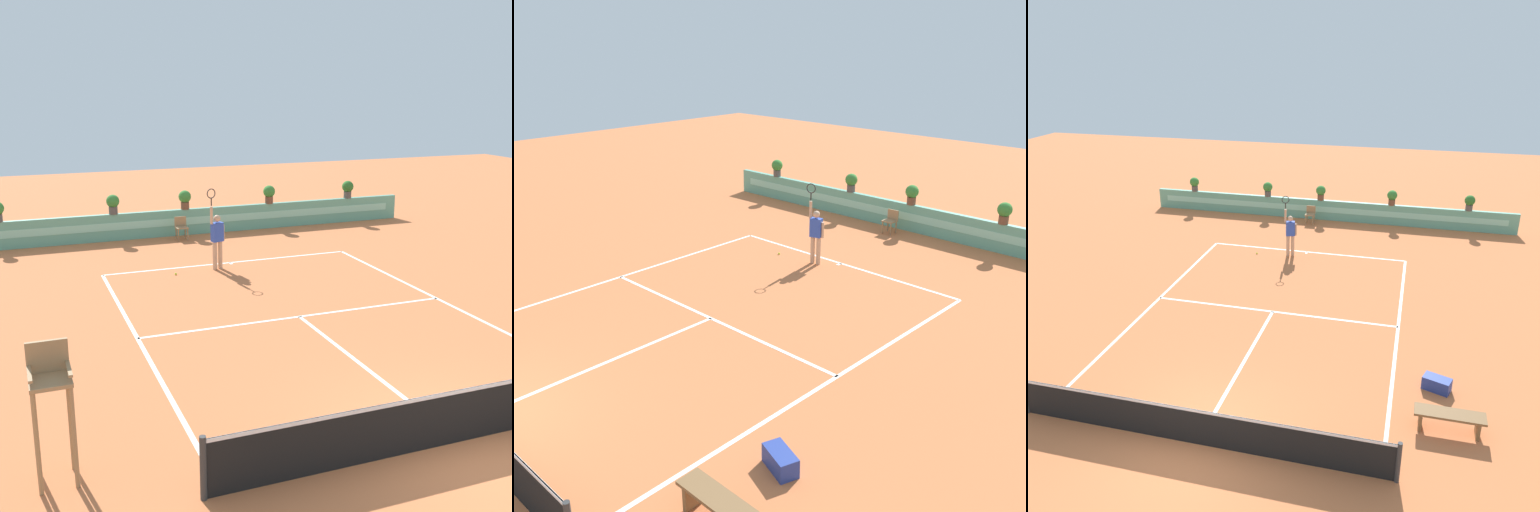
# 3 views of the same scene
# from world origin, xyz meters

# --- Properties ---
(ground_plane) EXTENTS (60.00, 60.00, 0.00)m
(ground_plane) POSITION_xyz_m (0.00, 6.00, 0.00)
(ground_plane) COLOR #C66B3D
(court_lines) EXTENTS (8.32, 11.94, 0.01)m
(court_lines) POSITION_xyz_m (0.00, 6.72, 0.00)
(court_lines) COLOR white
(court_lines) RESTS_ON ground
(back_wall_barrier) EXTENTS (18.00, 0.21, 1.00)m
(back_wall_barrier) POSITION_xyz_m (0.00, 16.39, 0.50)
(back_wall_barrier) COLOR #60A88E
(back_wall_barrier) RESTS_ON ground
(ball_kid_chair) EXTENTS (0.44, 0.44, 0.85)m
(ball_kid_chair) POSITION_xyz_m (-0.64, 15.66, 0.48)
(ball_kid_chair) COLOR #99754C
(ball_kid_chair) RESTS_ON ground
(bench_courtside) EXTENTS (1.60, 0.44, 0.51)m
(bench_courtside) POSITION_xyz_m (5.48, 1.83, 0.38)
(bench_courtside) COLOR brown
(bench_courtside) RESTS_ON ground
(gear_bag) EXTENTS (0.78, 0.57, 0.36)m
(gear_bag) POSITION_xyz_m (5.23, 3.38, 0.18)
(gear_bag) COLOR navy
(gear_bag) RESTS_ON ground
(tennis_player) EXTENTS (0.60, 0.31, 2.58)m
(tennis_player) POSITION_xyz_m (-0.60, 11.32, 1.05)
(tennis_player) COLOR tan
(tennis_player) RESTS_ON ground
(tennis_ball_near_baseline) EXTENTS (0.07, 0.07, 0.07)m
(tennis_ball_near_baseline) POSITION_xyz_m (-2.00, 11.15, 0.03)
(tennis_ball_near_baseline) COLOR #CCE033
(tennis_ball_near_baseline) RESTS_ON ground
(potted_plant_centre) EXTENTS (0.48, 0.48, 0.72)m
(potted_plant_centre) POSITION_xyz_m (-0.28, 16.39, 1.41)
(potted_plant_centre) COLOR brown
(potted_plant_centre) RESTS_ON back_wall_barrier
(potted_plant_left) EXTENTS (0.48, 0.48, 0.72)m
(potted_plant_left) POSITION_xyz_m (-3.01, 16.39, 1.41)
(potted_plant_left) COLOR #514C47
(potted_plant_left) RESTS_ON back_wall_barrier
(potted_plant_far_left) EXTENTS (0.48, 0.48, 0.72)m
(potted_plant_far_left) POSITION_xyz_m (-6.99, 16.39, 1.41)
(potted_plant_far_left) COLOR #514C47
(potted_plant_far_left) RESTS_ON back_wall_barrier
(potted_plant_right) EXTENTS (0.48, 0.48, 0.72)m
(potted_plant_right) POSITION_xyz_m (3.19, 16.39, 1.41)
(potted_plant_right) COLOR brown
(potted_plant_right) RESTS_ON back_wall_barrier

